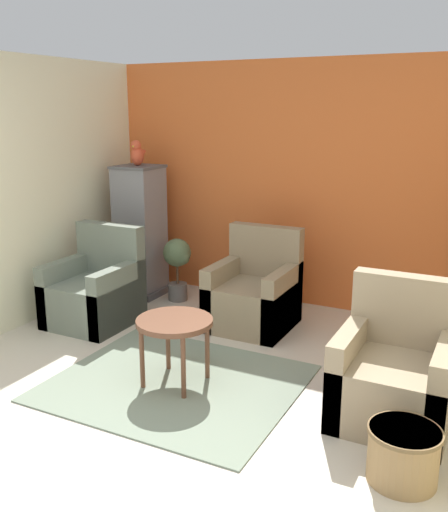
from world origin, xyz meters
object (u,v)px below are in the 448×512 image
armchair_right (395,377)px  birdcage (140,232)px  coffee_table (175,327)px  armchair_middle (254,296)px  potted_plant (177,260)px  wicker_basket (403,453)px  parrot (137,154)px  armchair_left (95,293)px

armchair_right → birdcage: size_ratio=0.65×
coffee_table → armchair_right: bearing=9.1°
coffee_table → armchair_middle: size_ratio=0.61×
potted_plant → wicker_basket: size_ratio=1.67×
potted_plant → armchair_middle: bearing=-16.7°
birdcage → wicker_basket: bearing=-33.3°
birdcage → parrot: (0.00, 0.00, 0.85)m
armchair_right → armchair_middle: 1.87m
armchair_left → wicker_basket: size_ratio=2.28×
parrot → armchair_middle: bearing=-12.8°
coffee_table → parrot: (-1.49, 1.70, 1.09)m
armchair_left → armchair_right: 2.95m
birdcage → armchair_left: bearing=-82.2°
coffee_table → armchair_left: 1.56m
coffee_table → potted_plant: bearing=121.0°
armchair_right → potted_plant: bearing=150.9°
armchair_left → parrot: (-0.13, 0.96, 1.25)m
birdcage → potted_plant: bearing=-3.8°
coffee_table → armchair_middle: 1.37m
potted_plant → armchair_right: bearing=-29.1°
coffee_table → wicker_basket: (1.73, -0.41, -0.29)m
coffee_table → armchair_left: armchair_left is taller
parrot → coffee_table: bearing=-48.9°
armchair_right → wicker_basket: 0.69m
coffee_table → armchair_left: size_ratio=0.61×
armchair_middle → parrot: bearing=167.2°
armchair_middle → birdcage: size_ratio=0.65×
armchair_left → armchair_right: (2.91, -0.50, 0.00)m
birdcage → potted_plant: size_ratio=2.10×
potted_plant → coffee_table: bearing=-59.0°
armchair_middle → birdcage: (-1.53, 0.35, 0.40)m
armchair_middle → armchair_right: bearing=-36.3°
coffee_table → birdcage: size_ratio=0.40×
armchair_middle → armchair_left: bearing=-156.4°
coffee_table → parrot: bearing=131.1°
armchair_left → wicker_basket: bearing=-20.5°
armchair_right → parrot: 3.59m
armchair_left → potted_plant: armchair_left is taller
coffee_table → parrot: parrot is taller
armchair_left → wicker_basket: 3.30m
armchair_right → potted_plant: armchair_right is taller
armchair_right → birdcage: 3.39m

